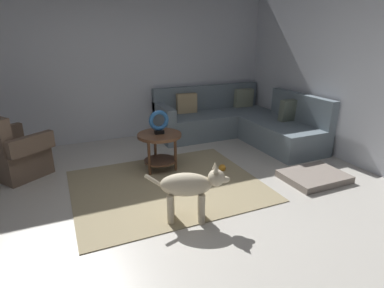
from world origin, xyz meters
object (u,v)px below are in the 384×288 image
object	(u,v)px
armchair	(14,154)
side_table	(160,142)
torus_sculpture	(159,122)
dog_toy_ball	(222,168)
dog_bed_mat	(314,176)
dog	(190,187)
sectional_couch	(238,123)

from	to	relation	value
armchair	side_table	size ratio (longest dim) A/B	1.67
armchair	side_table	world-z (taller)	armchair
side_table	torus_sculpture	size ratio (longest dim) A/B	1.84
side_table	dog_toy_ball	world-z (taller)	side_table
armchair	torus_sculpture	bearing A→B (deg)	37.15
armchair	side_table	bearing A→B (deg)	37.15
armchair	dog_bed_mat	bearing A→B (deg)	29.66
dog_toy_ball	dog	bearing A→B (deg)	-133.74
armchair	dog_bed_mat	world-z (taller)	armchair
dog_bed_mat	armchair	bearing A→B (deg)	154.63
side_table	torus_sculpture	distance (m)	0.29
side_table	dog_bed_mat	size ratio (longest dim) A/B	0.75
dog	dog_toy_ball	bearing A→B (deg)	158.93
sectional_couch	side_table	distance (m)	1.95
dog_toy_ball	dog_bed_mat	bearing A→B (deg)	-36.94
armchair	dog_toy_ball	bearing A→B (deg)	34.70
torus_sculpture	dog_toy_ball	bearing A→B (deg)	-25.74
sectional_couch	armchair	bearing A→B (deg)	-176.20
torus_sculpture	side_table	bearing A→B (deg)	-90.00
torus_sculpture	dog_bed_mat	bearing A→B (deg)	-32.28
dog_bed_mat	dog_toy_ball	world-z (taller)	dog_toy_ball
side_table	dog_toy_ball	size ratio (longest dim) A/B	6.00
armchair	dog_toy_ball	world-z (taller)	armchair
dog	sectional_couch	bearing A→B (deg)	161.35
dog_bed_mat	dog	xyz separation A→B (m)	(-1.87, -0.21, 0.33)
armchair	sectional_couch	bearing A→B (deg)	58.83
sectional_couch	dog	distance (m)	2.85
armchair	torus_sculpture	distance (m)	1.95
armchair	dog_bed_mat	distance (m)	3.97
torus_sculpture	dog	world-z (taller)	torus_sculpture
dog	dog_toy_ball	world-z (taller)	dog
sectional_couch	armchair	world-z (taller)	same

